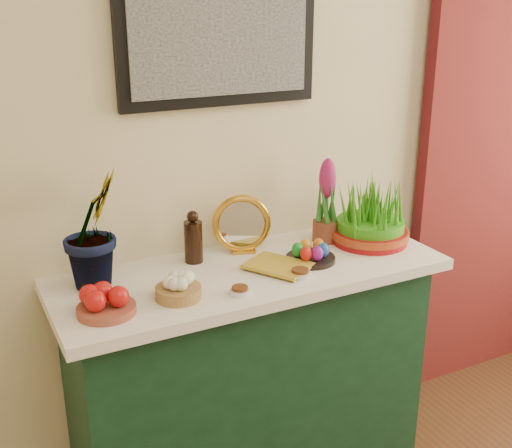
{
  "coord_description": "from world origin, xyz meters",
  "views": [
    {
      "loc": [
        -1.06,
        0.13,
        1.81
      ],
      "look_at": [
        -0.13,
        1.95,
        1.07
      ],
      "focal_mm": 45.0,
      "sensor_mm": 36.0,
      "label": 1
    }
  ],
  "objects_px": {
    "mirror": "(242,225)",
    "wheatgrass_sabzeh": "(371,216)",
    "hyacinth_green": "(92,211)",
    "book": "(266,273)",
    "sideboard": "(250,380)"
  },
  "relations": [
    {
      "from": "mirror",
      "to": "wheatgrass_sabzeh",
      "type": "relative_size",
      "value": 0.74
    },
    {
      "from": "wheatgrass_sabzeh",
      "to": "hyacinth_green",
      "type": "bearing_deg",
      "value": 174.64
    },
    {
      "from": "hyacinth_green",
      "to": "book",
      "type": "xyz_separation_m",
      "value": [
        0.53,
        -0.21,
        -0.24
      ]
    },
    {
      "from": "hyacinth_green",
      "to": "wheatgrass_sabzeh",
      "type": "distance_m",
      "value": 1.06
    },
    {
      "from": "mirror",
      "to": "book",
      "type": "distance_m",
      "value": 0.27
    },
    {
      "from": "sideboard",
      "to": "wheatgrass_sabzeh",
      "type": "height_order",
      "value": "wheatgrass_sabzeh"
    },
    {
      "from": "sideboard",
      "to": "hyacinth_green",
      "type": "bearing_deg",
      "value": 168.28
    },
    {
      "from": "hyacinth_green",
      "to": "book",
      "type": "distance_m",
      "value": 0.62
    },
    {
      "from": "hyacinth_green",
      "to": "sideboard",
      "type": "bearing_deg",
      "value": -48.57
    },
    {
      "from": "sideboard",
      "to": "wheatgrass_sabzeh",
      "type": "distance_m",
      "value": 0.78
    },
    {
      "from": "book",
      "to": "wheatgrass_sabzeh",
      "type": "xyz_separation_m",
      "value": [
        0.51,
        0.11,
        0.09
      ]
    },
    {
      "from": "sideboard",
      "to": "hyacinth_green",
      "type": "height_order",
      "value": "hyacinth_green"
    },
    {
      "from": "book",
      "to": "wheatgrass_sabzeh",
      "type": "bearing_deg",
      "value": -18.82
    },
    {
      "from": "hyacinth_green",
      "to": "mirror",
      "type": "xyz_separation_m",
      "value": [
        0.56,
        0.04,
        -0.15
      ]
    },
    {
      "from": "hyacinth_green",
      "to": "wheatgrass_sabzeh",
      "type": "bearing_deg",
      "value": -42.22
    }
  ]
}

